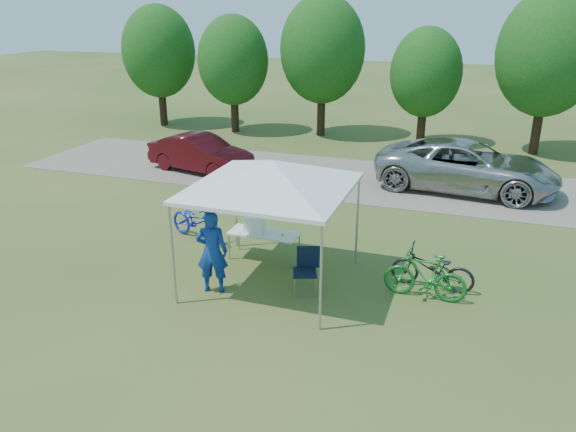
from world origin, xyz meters
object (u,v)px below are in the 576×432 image
(cooler, at_px, (255,224))
(sedan, at_px, (201,153))
(bike_dark, at_px, (432,269))
(folding_chair, at_px, (306,266))
(bike_blue, at_px, (197,222))
(minivan, at_px, (467,166))
(cyclist, at_px, (212,252))
(bike_green, at_px, (425,276))
(folding_table, at_px, (264,234))

(cooler, relative_size, sedan, 0.12)
(cooler, height_order, sedan, sedan)
(sedan, bearing_deg, bike_dark, -112.93)
(folding_chair, height_order, cooler, cooler)
(bike_blue, xyz_separation_m, minivan, (6.24, 6.43, 0.33))
(cyclist, height_order, bike_dark, cyclist)
(bike_dark, bearing_deg, sedan, -122.39)
(bike_green, bearing_deg, cyclist, -73.33)
(sedan, bearing_deg, folding_chair, -126.28)
(bike_green, height_order, minivan, minivan)
(cyclist, distance_m, sedan, 9.04)
(bike_blue, relative_size, bike_dark, 1.05)
(cooler, distance_m, bike_dark, 4.13)
(cyclist, relative_size, minivan, 0.32)
(bike_blue, relative_size, bike_green, 1.09)
(folding_chair, xyz_separation_m, bike_dark, (2.48, 0.92, -0.10))
(bike_green, bearing_deg, bike_dark, 169.50)
(folding_chair, distance_m, cooler, 2.00)
(bike_green, height_order, bike_dark, bike_green)
(bike_blue, xyz_separation_m, bike_dark, (5.91, -0.75, -0.02))
(cyclist, bearing_deg, bike_green, 178.49)
(folding_chair, relative_size, sedan, 0.24)
(cyclist, xyz_separation_m, minivan, (4.65, 8.76, -0.09))
(bike_dark, distance_m, sedan, 10.74)
(cyclist, height_order, bike_blue, cyclist)
(cooler, bearing_deg, folding_table, 0.00)
(cyclist, xyz_separation_m, bike_dark, (4.31, 1.58, -0.43))
(sedan, bearing_deg, folding_table, -128.64)
(bike_blue, bearing_deg, folding_table, -83.34)
(cooler, bearing_deg, cyclist, -96.52)
(minivan, distance_m, sedan, 9.06)
(cyclist, xyz_separation_m, bike_green, (4.20, 1.11, -0.39))
(minivan, bearing_deg, sedan, 101.29)
(cyclist, distance_m, bike_dark, 4.61)
(folding_table, bearing_deg, cooler, -180.00)
(folding_table, distance_m, bike_blue, 2.11)
(folding_chair, height_order, cyclist, cyclist)
(folding_chair, distance_m, cyclist, 1.97)
(cyclist, distance_m, bike_green, 4.36)
(cyclist, bearing_deg, bike_dark, -176.11)
(folding_table, relative_size, minivan, 0.29)
(cooler, height_order, bike_green, cooler)
(folding_table, relative_size, sedan, 0.42)
(folding_chair, bearing_deg, minivan, 50.86)
(minivan, bearing_deg, bike_blue, 141.73)
(cooler, distance_m, sedan, 7.64)
(bike_blue, height_order, bike_green, bike_green)
(minivan, bearing_deg, bike_dark, -176.81)
(cyclist, height_order, sedan, cyclist)
(folding_chair, height_order, bike_dark, folding_chair)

